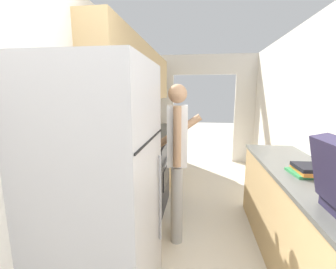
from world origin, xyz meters
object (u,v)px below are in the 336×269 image
at_px(refrigerator, 100,193).
at_px(range_oven, 145,175).
at_px(person, 177,159).
at_px(book_stack, 307,170).

height_order(refrigerator, range_oven, refrigerator).
relative_size(refrigerator, range_oven, 1.73).
height_order(person, book_stack, person).
relative_size(range_oven, person, 0.62).
xyz_separation_m(refrigerator, book_stack, (1.63, 0.58, 0.05)).
xyz_separation_m(range_oven, person, (0.53, -0.67, 0.46)).
xyz_separation_m(refrigerator, range_oven, (-0.07, 1.57, -0.45)).
xyz_separation_m(person, book_stack, (1.17, -0.32, 0.04)).
bearing_deg(person, refrigerator, 147.49).
bearing_deg(refrigerator, range_oven, 92.40).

